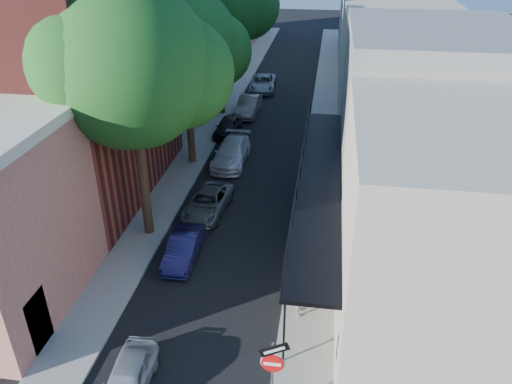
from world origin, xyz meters
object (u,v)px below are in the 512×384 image
(parked_car_e, at_px, (228,127))
(parked_car_g, at_px, (263,83))
(oak_near, at_px, (142,68))
(oak_far, at_px, (226,0))
(sign_post, at_px, (273,366))
(pedestrian, at_px, (300,293))
(parked_car_b, at_px, (184,248))
(oak_mid, at_px, (193,46))
(parked_car_f, at_px, (248,106))
(parked_car_d, at_px, (232,153))
(parked_car_a, at_px, (128,379))
(parked_car_c, at_px, (208,202))

(parked_car_e, bearing_deg, parked_car_g, 88.79)
(oak_near, distance_m, oak_far, 17.01)
(sign_post, xyz_separation_m, oak_near, (-6.53, 9.29, 5.84))
(parked_car_e, height_order, pedestrian, pedestrian)
(oak_near, distance_m, parked_car_b, 7.78)
(oak_near, height_order, oak_far, oak_far)
(oak_mid, xyz_separation_m, oak_far, (0.06, 9.04, 1.20))
(sign_post, bearing_deg, oak_near, 125.09)
(oak_far, distance_m, parked_car_g, 9.99)
(oak_mid, xyz_separation_m, parked_car_f, (1.64, 8.94, -6.37))
(sign_post, relative_size, oak_far, 0.25)
(oak_far, xyz_separation_m, parked_car_d, (1.95, -8.92, -7.58))
(oak_far, xyz_separation_m, parked_car_a, (1.95, -26.15, -7.70))
(oak_mid, distance_m, parked_car_e, 7.95)
(parked_car_a, xyz_separation_m, parked_car_g, (-0.11, 32.37, 0.10))
(oak_mid, distance_m, parked_car_d, 6.69)
(oak_near, bearing_deg, oak_far, 89.96)
(oak_mid, relative_size, pedestrian, 5.35)
(parked_car_a, distance_m, parked_car_d, 17.23)
(oak_mid, relative_size, parked_car_g, 2.17)
(sign_post, xyz_separation_m, parked_car_c, (-4.64, 11.37, -1.47))
(parked_car_b, distance_m, parked_car_d, 10.09)
(parked_car_a, distance_m, parked_car_b, 7.15)
(parked_car_e, xyz_separation_m, pedestrian, (6.19, -17.40, 0.46))
(parked_car_b, bearing_deg, oak_near, 130.89)
(oak_far, relative_size, pedestrian, 6.24)
(parked_car_c, height_order, parked_car_d, parked_car_d)
(oak_mid, height_order, parked_car_f, oak_mid)
(oak_far, bearing_deg, parked_car_c, -82.83)
(oak_mid, xyz_separation_m, parked_car_a, (2.02, -17.11, -6.50))
(parked_car_d, height_order, parked_car_f, parked_car_f)
(oak_mid, height_order, parked_car_g, oak_mid)
(oak_near, height_order, parked_car_c, oak_near)
(oak_mid, xyz_separation_m, parked_car_b, (1.81, -9.97, -6.48))
(oak_mid, bearing_deg, sign_post, -69.14)
(oak_near, bearing_deg, parked_car_c, 47.81)
(parked_car_d, height_order, parked_car_e, parked_car_d)
(parked_car_g, bearing_deg, parked_car_b, -92.97)
(parked_car_a, height_order, parked_car_e, parked_car_e)
(parked_car_d, bearing_deg, pedestrian, -68.06)
(oak_far, distance_m, parked_car_a, 27.33)
(parked_car_a, relative_size, pedestrian, 1.72)
(parked_car_a, xyz_separation_m, parked_car_d, (0.00, 17.23, 0.12))
(sign_post, height_order, pedestrian, sign_post)
(oak_mid, xyz_separation_m, pedestrian, (7.09, -12.83, -5.98))
(parked_car_c, height_order, pedestrian, pedestrian)
(parked_car_a, height_order, parked_car_c, parked_car_c)
(oak_mid, bearing_deg, parked_car_b, -79.70)
(oak_far, relative_size, parked_car_d, 2.54)
(oak_far, distance_m, parked_car_e, 8.89)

